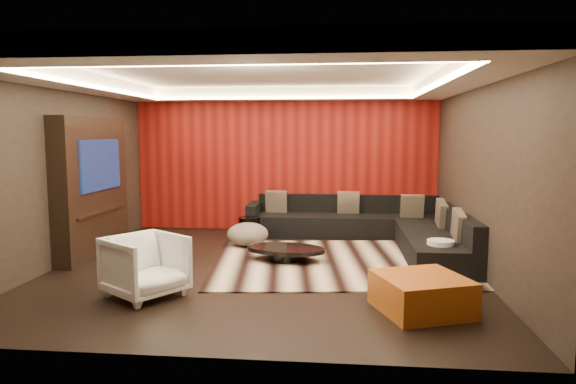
# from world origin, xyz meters

# --- Properties ---
(floor) EXTENTS (6.00, 6.00, 0.02)m
(floor) POSITION_xyz_m (0.00, 0.00, -0.01)
(floor) COLOR black
(floor) RESTS_ON ground
(ceiling) EXTENTS (6.00, 6.00, 0.02)m
(ceiling) POSITION_xyz_m (0.00, 0.00, 2.81)
(ceiling) COLOR silver
(ceiling) RESTS_ON ground
(wall_back) EXTENTS (6.00, 0.02, 2.80)m
(wall_back) POSITION_xyz_m (0.00, 3.01, 1.40)
(wall_back) COLOR black
(wall_back) RESTS_ON ground
(wall_left) EXTENTS (0.02, 6.00, 2.80)m
(wall_left) POSITION_xyz_m (-3.01, 0.00, 1.40)
(wall_left) COLOR black
(wall_left) RESTS_ON ground
(wall_right) EXTENTS (0.02, 6.00, 2.80)m
(wall_right) POSITION_xyz_m (3.01, 0.00, 1.40)
(wall_right) COLOR black
(wall_right) RESTS_ON ground
(red_feature_wall) EXTENTS (5.98, 0.05, 2.78)m
(red_feature_wall) POSITION_xyz_m (0.00, 2.97, 1.40)
(red_feature_wall) COLOR #6B0C0A
(red_feature_wall) RESTS_ON ground
(soffit_back) EXTENTS (6.00, 0.60, 0.22)m
(soffit_back) POSITION_xyz_m (0.00, 2.70, 2.69)
(soffit_back) COLOR silver
(soffit_back) RESTS_ON ground
(soffit_front) EXTENTS (6.00, 0.60, 0.22)m
(soffit_front) POSITION_xyz_m (0.00, -2.70, 2.69)
(soffit_front) COLOR silver
(soffit_front) RESTS_ON ground
(soffit_left) EXTENTS (0.60, 4.80, 0.22)m
(soffit_left) POSITION_xyz_m (-2.70, 0.00, 2.69)
(soffit_left) COLOR silver
(soffit_left) RESTS_ON ground
(soffit_right) EXTENTS (0.60, 4.80, 0.22)m
(soffit_right) POSITION_xyz_m (2.70, 0.00, 2.69)
(soffit_right) COLOR silver
(soffit_right) RESTS_ON ground
(cove_back) EXTENTS (4.80, 0.08, 0.04)m
(cove_back) POSITION_xyz_m (0.00, 2.36, 2.60)
(cove_back) COLOR #FFD899
(cove_back) RESTS_ON ground
(cove_front) EXTENTS (4.80, 0.08, 0.04)m
(cove_front) POSITION_xyz_m (0.00, -2.36, 2.60)
(cove_front) COLOR #FFD899
(cove_front) RESTS_ON ground
(cove_left) EXTENTS (0.08, 4.80, 0.04)m
(cove_left) POSITION_xyz_m (-2.36, 0.00, 2.60)
(cove_left) COLOR #FFD899
(cove_left) RESTS_ON ground
(cove_right) EXTENTS (0.08, 4.80, 0.04)m
(cove_right) POSITION_xyz_m (2.36, 0.00, 2.60)
(cove_right) COLOR #FFD899
(cove_right) RESTS_ON ground
(tv_surround) EXTENTS (0.30, 2.00, 2.20)m
(tv_surround) POSITION_xyz_m (-2.85, 0.60, 1.10)
(tv_surround) COLOR black
(tv_surround) RESTS_ON ground
(tv_screen) EXTENTS (0.04, 1.30, 0.80)m
(tv_screen) POSITION_xyz_m (-2.69, 0.60, 1.45)
(tv_screen) COLOR black
(tv_screen) RESTS_ON ground
(tv_shelf) EXTENTS (0.04, 1.60, 0.04)m
(tv_shelf) POSITION_xyz_m (-2.69, 0.60, 0.70)
(tv_shelf) COLOR black
(tv_shelf) RESTS_ON ground
(rug) EXTENTS (4.30, 3.42, 0.02)m
(rug) POSITION_xyz_m (1.20, 0.47, 0.01)
(rug) COLOR beige
(rug) RESTS_ON floor
(coffee_table) EXTENTS (1.43, 1.43, 0.20)m
(coffee_table) POSITION_xyz_m (0.28, 0.43, 0.12)
(coffee_table) COLOR black
(coffee_table) RESTS_ON rug
(drum_stool) EXTENTS (0.49, 0.49, 0.45)m
(drum_stool) POSITION_xyz_m (-0.50, 1.67, 0.24)
(drum_stool) COLOR black
(drum_stool) RESTS_ON rug
(striped_pouf) EXTENTS (0.74, 0.74, 0.39)m
(striped_pouf) POSITION_xyz_m (-0.48, 1.41, 0.22)
(striped_pouf) COLOR beige
(striped_pouf) RESTS_ON rug
(white_side_table) EXTENTS (0.42, 0.42, 0.47)m
(white_side_table) POSITION_xyz_m (2.50, 0.01, 0.23)
(white_side_table) COLOR white
(white_side_table) RESTS_ON floor
(orange_ottoman) EXTENTS (1.14, 1.14, 0.40)m
(orange_ottoman) POSITION_xyz_m (1.99, -1.62, 0.20)
(orange_ottoman) COLOR #A74915
(orange_ottoman) RESTS_ON floor
(armchair) EXTENTS (1.13, 1.13, 0.75)m
(armchair) POSITION_xyz_m (-1.21, -1.42, 0.37)
(armchair) COLOR white
(armchair) RESTS_ON floor
(sectional_sofa) EXTENTS (3.65, 3.50, 0.75)m
(sectional_sofa) POSITION_xyz_m (1.73, 1.86, 0.26)
(sectional_sofa) COLOR black
(sectional_sofa) RESTS_ON floor
(throw_pillows) EXTENTS (3.21, 2.74, 0.50)m
(throw_pillows) POSITION_xyz_m (1.82, 1.88, 0.62)
(throw_pillows) COLOR tan
(throw_pillows) RESTS_ON sectional_sofa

